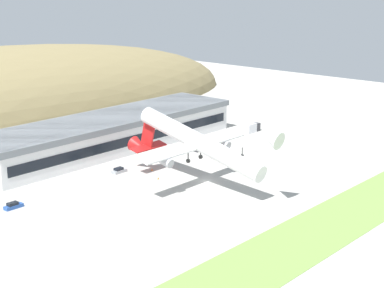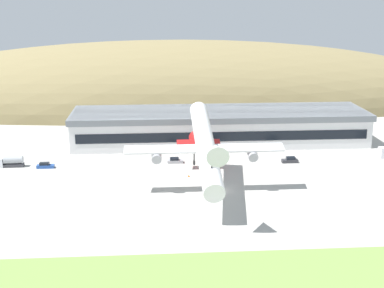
% 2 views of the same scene
% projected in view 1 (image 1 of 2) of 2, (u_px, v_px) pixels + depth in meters
% --- Properties ---
extents(ground_plane, '(357.13, 357.13, 0.00)m').
position_uv_depth(ground_plane, '(206.00, 181.00, 169.02)').
color(ground_plane, '#ADAAA3').
extents(grass_strip_foreground, '(321.42, 16.49, 0.08)m').
position_uv_depth(grass_strip_foreground, '(341.00, 218.00, 143.66)').
color(grass_strip_foreground, '#759947').
rests_on(grass_strip_foreground, ground_plane).
extents(terminal_building, '(91.54, 22.41, 10.24)m').
position_uv_depth(terminal_building, '(109.00, 131.00, 198.83)').
color(terminal_building, silver).
rests_on(terminal_building, ground_plane).
extents(cargo_airplane, '(37.39, 49.51, 15.60)m').
position_uv_depth(cargo_airplane, '(197.00, 143.00, 163.10)').
color(cargo_airplane, white).
extents(service_car_0, '(4.60, 1.68, 1.54)m').
position_uv_depth(service_car_0, '(13.00, 206.00, 149.54)').
color(service_car_0, '#264C99').
rests_on(service_car_0, ground_plane).
extents(service_car_1, '(4.39, 1.92, 1.47)m').
position_uv_depth(service_car_1, '(119.00, 171.00, 176.23)').
color(service_car_1, '#999EA3').
rests_on(service_car_1, ground_plane).
extents(service_car_2, '(4.48, 1.76, 1.62)m').
position_uv_depth(service_car_2, '(200.00, 149.00, 198.09)').
color(service_car_2, '#333338').
rests_on(service_car_2, ground_plane).
extents(fuel_truck, '(7.28, 2.77, 3.17)m').
position_uv_depth(fuel_truck, '(252.00, 128.00, 220.82)').
color(fuel_truck, '#333338').
rests_on(fuel_truck, ground_plane).
extents(traffic_cone_0, '(0.52, 0.52, 0.58)m').
position_uv_depth(traffic_cone_0, '(158.00, 178.00, 170.83)').
color(traffic_cone_0, orange).
rests_on(traffic_cone_0, ground_plane).
extents(traffic_cone_1, '(0.52, 0.52, 0.58)m').
position_uv_depth(traffic_cone_1, '(152.00, 169.00, 178.30)').
color(traffic_cone_1, orange).
rests_on(traffic_cone_1, ground_plane).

